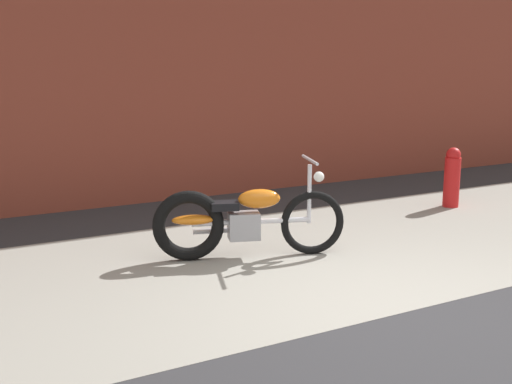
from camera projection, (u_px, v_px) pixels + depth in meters
ground_plane at (400, 314)px, 5.10m from camera, size 80.00×80.00×0.00m
sidewalk_slab at (287, 256)px, 6.60m from camera, size 36.00×3.50×0.01m
brick_building_wall at (162, 1)px, 8.99m from camera, size 36.00×0.50×5.72m
motorcycle_orange at (236, 221)px, 6.49m from camera, size 1.93×0.87×1.03m
fire_hydrant at (452, 177)px, 8.82m from camera, size 0.22×0.22×0.84m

